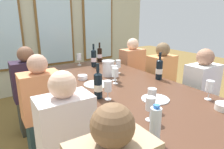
% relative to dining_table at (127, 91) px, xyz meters
% --- Properties ---
extents(ground_plane, '(12.00, 12.00, 0.00)m').
position_rel_dining_table_xyz_m(ground_plane, '(0.00, 0.00, -0.68)').
color(ground_plane, brown).
extents(back_wall_with_windows, '(4.27, 0.10, 2.90)m').
position_rel_dining_table_xyz_m(back_wall_with_windows, '(0.00, 2.37, 0.77)').
color(back_wall_with_windows, '#B8B79A').
rests_on(back_wall_with_windows, ground).
extents(dining_table, '(1.07, 2.60, 0.74)m').
position_rel_dining_table_xyz_m(dining_table, '(0.00, 0.00, 0.00)').
color(dining_table, '#513122').
rests_on(dining_table, ground).
extents(white_plate_0, '(0.28, 0.28, 0.01)m').
position_rel_dining_table_xyz_m(white_plate_0, '(-0.26, 0.21, 0.07)').
color(white_plate_0, white).
rests_on(white_plate_0, dining_table).
extents(white_plate_2, '(0.24, 0.24, 0.01)m').
position_rel_dining_table_xyz_m(white_plate_2, '(-0.01, -0.43, 0.07)').
color(white_plate_2, white).
rests_on(white_plate_2, dining_table).
extents(metal_pitcher, '(0.16, 0.16, 0.19)m').
position_rel_dining_table_xyz_m(metal_pitcher, '(0.03, 0.42, 0.16)').
color(metal_pitcher, silver).
rests_on(metal_pitcher, dining_table).
extents(wine_bottle_0, '(0.08, 0.08, 0.32)m').
position_rel_dining_table_xyz_m(wine_bottle_0, '(-0.42, -0.12, 0.18)').
color(wine_bottle_0, black).
rests_on(wine_bottle_0, dining_table).
extents(wine_bottle_1, '(0.08, 0.08, 0.33)m').
position_rel_dining_table_xyz_m(wine_bottle_1, '(0.09, 0.93, 0.19)').
color(wine_bottle_1, black).
rests_on(wine_bottle_1, dining_table).
extents(wine_bottle_2, '(0.08, 0.08, 0.31)m').
position_rel_dining_table_xyz_m(wine_bottle_2, '(0.33, 1.18, 0.18)').
color(wine_bottle_2, black).
rests_on(wine_bottle_2, dining_table).
extents(wine_bottle_3, '(0.08, 0.08, 0.32)m').
position_rel_dining_table_xyz_m(wine_bottle_3, '(0.45, -0.01, 0.18)').
color(wine_bottle_3, black).
rests_on(wine_bottle_3, dining_table).
extents(tasting_bowl_0, '(0.14, 0.14, 0.05)m').
position_rel_dining_table_xyz_m(tasting_bowl_0, '(0.30, -0.87, 0.09)').
color(tasting_bowl_0, white).
rests_on(tasting_bowl_0, dining_table).
extents(tasting_bowl_1, '(0.11, 0.11, 0.05)m').
position_rel_dining_table_xyz_m(tasting_bowl_1, '(-0.31, 0.46, 0.09)').
color(tasting_bowl_1, white).
rests_on(tasting_bowl_1, dining_table).
extents(water_bottle, '(0.06, 0.06, 0.24)m').
position_rel_dining_table_xyz_m(water_bottle, '(-0.47, -0.88, 0.17)').
color(water_bottle, white).
rests_on(water_bottle, dining_table).
extents(wine_glass_0, '(0.07, 0.07, 0.17)m').
position_rel_dining_table_xyz_m(wine_glass_0, '(-0.31, -0.67, 0.18)').
color(wine_glass_0, white).
rests_on(wine_glass_0, dining_table).
extents(wine_glass_1, '(0.07, 0.07, 0.17)m').
position_rel_dining_table_xyz_m(wine_glass_1, '(0.19, 0.45, 0.18)').
color(wine_glass_1, white).
rests_on(wine_glass_1, dining_table).
extents(wine_glass_2, '(0.07, 0.07, 0.17)m').
position_rel_dining_table_xyz_m(wine_glass_2, '(-0.18, -0.55, 0.18)').
color(wine_glass_2, white).
rests_on(wine_glass_2, dining_table).
extents(wine_glass_3, '(0.07, 0.07, 0.17)m').
position_rel_dining_table_xyz_m(wine_glass_3, '(0.38, -0.68, 0.18)').
color(wine_glass_3, white).
rests_on(wine_glass_3, dining_table).
extents(wine_glass_4, '(0.07, 0.07, 0.17)m').
position_rel_dining_table_xyz_m(wine_glass_4, '(-0.01, 0.23, 0.18)').
color(wine_glass_4, white).
rests_on(wine_glass_4, dining_table).
extents(wine_glass_5, '(0.07, 0.07, 0.17)m').
position_rel_dining_table_xyz_m(wine_glass_5, '(-0.05, 1.14, 0.18)').
color(wine_glass_5, white).
rests_on(wine_glass_5, dining_table).
extents(wine_glass_6, '(0.07, 0.07, 0.17)m').
position_rel_dining_table_xyz_m(wine_glass_6, '(-0.36, -0.20, 0.18)').
color(wine_glass_6, white).
rests_on(wine_glass_6, dining_table).
extents(wine_glass_7, '(0.07, 0.07, 0.17)m').
position_rel_dining_table_xyz_m(wine_glass_7, '(-0.07, 0.13, 0.18)').
color(wine_glass_7, white).
rests_on(wine_glass_7, dining_table).
extents(seated_person_2, '(0.38, 0.24, 1.11)m').
position_rel_dining_table_xyz_m(seated_person_2, '(-0.82, 0.93, -0.15)').
color(seated_person_2, '#37382E').
rests_on(seated_person_2, ground).
extents(seated_person_3, '(0.38, 0.24, 1.11)m').
position_rel_dining_table_xyz_m(seated_person_3, '(0.82, 0.95, -0.15)').
color(seated_person_3, '#372D43').
rests_on(seated_person_3, ground).
extents(seated_person_4, '(0.38, 0.24, 1.11)m').
position_rel_dining_table_xyz_m(seated_person_4, '(-0.82, 0.33, -0.15)').
color(seated_person_4, '#223738').
rests_on(seated_person_4, ground).
extents(seated_person_5, '(0.38, 0.24, 1.11)m').
position_rel_dining_table_xyz_m(seated_person_5, '(0.82, 0.30, -0.15)').
color(seated_person_5, '#3A213B').
rests_on(seated_person_5, ground).
extents(seated_person_6, '(0.38, 0.24, 1.11)m').
position_rel_dining_table_xyz_m(seated_person_6, '(-0.82, -0.37, -0.15)').
color(seated_person_6, '#24263A').
rests_on(seated_person_6, ground).
extents(seated_person_7, '(0.38, 0.24, 1.11)m').
position_rel_dining_table_xyz_m(seated_person_7, '(0.82, -0.33, -0.15)').
color(seated_person_7, '#3A243C').
rests_on(seated_person_7, ground).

